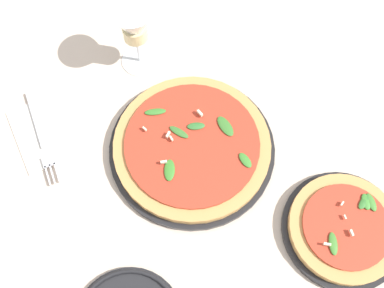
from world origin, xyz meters
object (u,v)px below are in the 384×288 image
(wine_glass, at_px, (134,26))
(fork, at_px, (41,135))
(pizza_arugula_main, at_px, (192,147))
(pizza_personal_side, at_px, (344,228))

(wine_glass, relative_size, fork, 0.76)
(pizza_arugula_main, xyz_separation_m, wine_glass, (-0.24, -0.03, 0.10))
(pizza_arugula_main, distance_m, fork, 0.30)
(pizza_personal_side, xyz_separation_m, wine_glass, (-0.49, -0.22, 0.10))
(pizza_arugula_main, height_order, wine_glass, wine_glass)
(wine_glass, bearing_deg, pizza_personal_side, 24.63)
(pizza_personal_side, relative_size, fork, 1.02)
(wine_glass, xyz_separation_m, fork, (0.10, -0.24, -0.11))
(pizza_personal_side, bearing_deg, wine_glass, -155.37)
(wine_glass, bearing_deg, pizza_arugula_main, 6.57)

